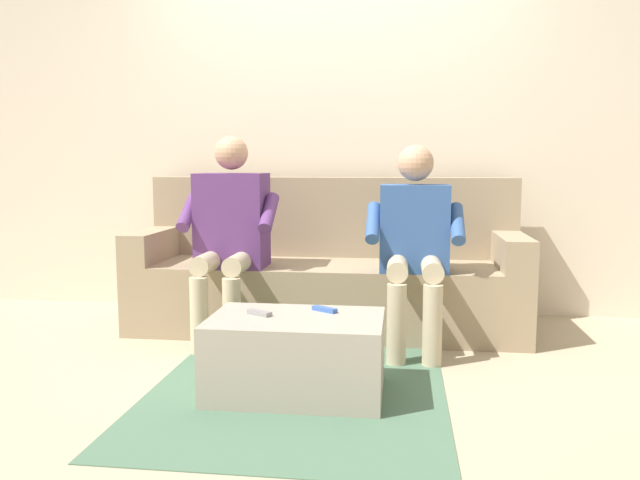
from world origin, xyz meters
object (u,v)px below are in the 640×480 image
Objects in this scene: remote_blue at (325,309)px; remote_gray at (259,313)px; person_right_seated at (230,227)px; couch at (328,275)px; coffee_table at (296,355)px; person_left_seated at (415,236)px.

remote_blue is 1.04× the size of remote_gray.
couch is at bearing -145.61° from person_right_seated.
person_left_seated is at bearing -123.43° from coffee_table.
remote_blue is (-0.11, -0.12, 0.18)m from coffee_table.
person_left_seated is 8.87× the size of remote_blue.
person_left_seated reaches higher than couch.
remote_gray is (0.70, 0.78, -0.27)m from person_left_seated.
person_right_seated reaches higher than couch.
couch is 1.20m from remote_gray.
remote_gray reaches higher than coffee_table.
coffee_table is 6.30× the size of remote_gray.
person_left_seated is at bearing -101.62° from remote_gray.
person_right_seated is at bearing -15.64° from remote_blue.
couch is 0.72m from person_right_seated.
coffee_table is 1.10m from person_right_seated.
person_right_seated is 9.71× the size of remote_gray.
coffee_table is 0.65× the size of person_right_seated.
person_left_seated is at bearing 142.60° from couch.
person_left_seated is (-0.53, -0.80, 0.45)m from coffee_table.
person_left_seated is (-0.53, 0.40, 0.30)m from couch.
person_left_seated is 0.95× the size of person_right_seated.
couch reaches higher than coffee_table.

